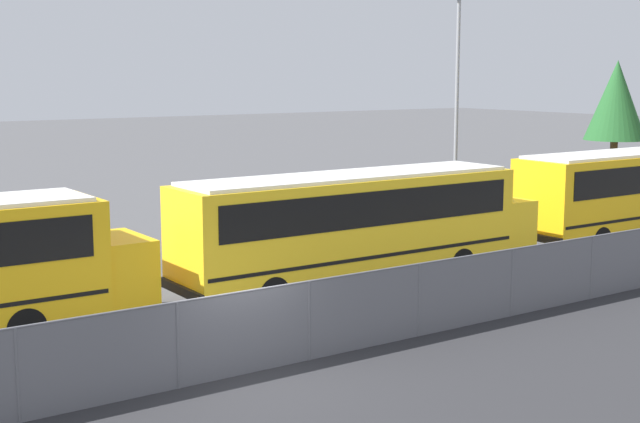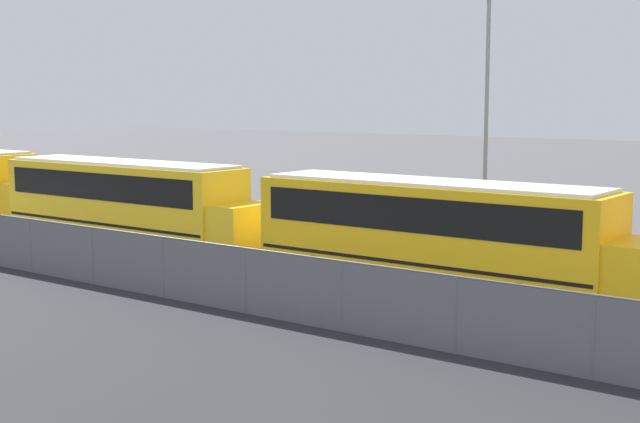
{
  "view_description": "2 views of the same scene",
  "coord_description": "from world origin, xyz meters",
  "views": [
    {
      "loc": [
        -8.66,
        -15.27,
        6.1
      ],
      "look_at": [
        5.04,
        4.69,
        2.31
      ],
      "focal_mm": 50.0,
      "sensor_mm": 36.0,
      "label": 1
    },
    {
      "loc": [
        31.98,
        -16.98,
        5.59
      ],
      "look_at": [
        14.72,
        6.06,
        1.9
      ],
      "focal_mm": 50.0,
      "sensor_mm": 36.0,
      "label": 2
    }
  ],
  "objects": [
    {
      "name": "light_pole",
      "position": [
        17.4,
        12.53,
        5.08
      ],
      "size": [
        0.6,
        0.24,
        9.37
      ],
      "color": "gray",
      "rests_on": "ground_plane"
    },
    {
      "name": "school_bus_4",
      "position": [
        6.56,
        4.98,
        1.91
      ],
      "size": [
        12.04,
        2.46,
        3.25
      ],
      "color": "yellow",
      "rests_on": "ground_plane"
    },
    {
      "name": "school_bus_5",
      "position": [
        19.68,
        5.03,
        1.91
      ],
      "size": [
        12.04,
        2.46,
        3.25
      ],
      "color": "yellow",
      "rests_on": "ground_plane"
    }
  ]
}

